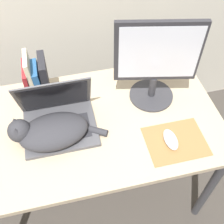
{
  "coord_description": "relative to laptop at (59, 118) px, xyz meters",
  "views": [
    {
      "loc": [
        -0.09,
        -0.46,
        1.81
      ],
      "look_at": [
        0.1,
        0.32,
        0.83
      ],
      "focal_mm": 45.0,
      "sensor_mm": 36.0,
      "label": 1
    }
  ],
  "objects": [
    {
      "name": "cat",
      "position": [
        -0.05,
        -0.07,
        0.01
      ],
      "size": [
        0.44,
        0.22,
        0.14
      ],
      "color": "#333338",
      "rests_on": "desk"
    },
    {
      "name": "desk",
      "position": [
        0.15,
        -0.02,
        -0.13
      ],
      "size": [
        1.26,
        0.71,
        0.73
      ],
      "color": "tan",
      "rests_on": "ground_plane"
    },
    {
      "name": "book_row",
      "position": [
        -0.08,
        0.23,
        0.05
      ],
      "size": [
        0.12,
        0.15,
        0.25
      ],
      "color": "maroon",
      "rests_on": "desk"
    },
    {
      "name": "external_monitor",
      "position": [
        0.48,
        0.08,
        0.18
      ],
      "size": [
        0.39,
        0.23,
        0.44
      ],
      "color": "#333338",
      "rests_on": "desk"
    },
    {
      "name": "mousepad",
      "position": [
        0.5,
        -0.21,
        -0.05
      ],
      "size": [
        0.27,
        0.21,
        0.0
      ],
      "color": "olive",
      "rests_on": "desk"
    },
    {
      "name": "laptop",
      "position": [
        0.0,
        0.0,
        0.0
      ],
      "size": [
        0.33,
        0.28,
        0.27
      ],
      "color": "#4C4C51",
      "rests_on": "desk"
    },
    {
      "name": "computer_mouse",
      "position": [
        0.48,
        -0.21,
        -0.03
      ],
      "size": [
        0.06,
        0.11,
        0.03
      ],
      "color": "silver",
      "rests_on": "mousepad"
    }
  ]
}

